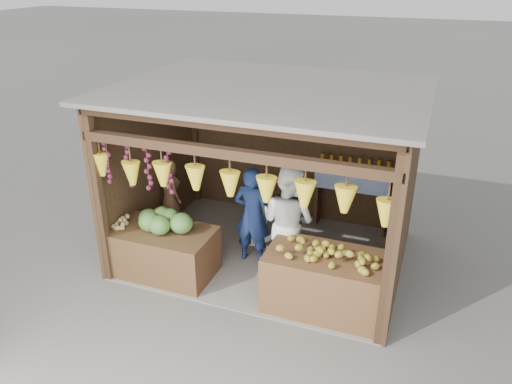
% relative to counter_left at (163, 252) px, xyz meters
% --- Properties ---
extents(ground, '(80.00, 80.00, 0.00)m').
position_rel_counter_left_xyz_m(ground, '(1.27, 1.02, -0.36)').
color(ground, '#514F49').
rests_on(ground, ground).
extents(stall_structure, '(4.30, 3.30, 2.66)m').
position_rel_counter_left_xyz_m(stall_structure, '(1.24, 0.98, 1.31)').
color(stall_structure, slate).
rests_on(stall_structure, ground).
extents(back_shelf, '(1.25, 0.32, 1.32)m').
position_rel_counter_left_xyz_m(back_shelf, '(2.32, 2.31, 0.52)').
color(back_shelf, '#382314').
rests_on(back_shelf, ground).
extents(counter_left, '(1.50, 0.85, 0.71)m').
position_rel_counter_left_xyz_m(counter_left, '(0.00, 0.00, 0.00)').
color(counter_left, '#462917').
rests_on(counter_left, ground).
extents(counter_right, '(1.52, 0.85, 0.82)m').
position_rel_counter_left_xyz_m(counter_right, '(2.41, 0.01, 0.05)').
color(counter_right, '#4F301A').
rests_on(counter_right, ground).
extents(stool, '(0.29, 0.29, 0.27)m').
position_rel_counter_left_xyz_m(stool, '(-0.51, 1.16, -0.22)').
color(stool, black).
rests_on(stool, ground).
extents(man_standing, '(0.57, 0.38, 1.55)m').
position_rel_counter_left_xyz_m(man_standing, '(1.11, 0.77, 0.42)').
color(man_standing, '#152450').
rests_on(man_standing, ground).
extents(woman_standing, '(1.00, 0.88, 1.73)m').
position_rel_counter_left_xyz_m(woman_standing, '(1.71, 0.63, 0.51)').
color(woman_standing, white).
rests_on(woman_standing, ground).
extents(vendor_seated, '(0.62, 0.58, 1.07)m').
position_rel_counter_left_xyz_m(vendor_seated, '(-0.51, 1.16, 0.45)').
color(vendor_seated, brown).
rests_on(vendor_seated, stool).
extents(melon_pile, '(1.00, 0.50, 0.32)m').
position_rel_counter_left_xyz_m(melon_pile, '(-0.01, 0.03, 0.52)').
color(melon_pile, '#1B5316').
rests_on(melon_pile, counter_left).
extents(tanfruit_pile, '(0.34, 0.40, 0.13)m').
position_rel_counter_left_xyz_m(tanfruit_pile, '(-0.60, -0.07, 0.42)').
color(tanfruit_pile, olive).
rests_on(tanfruit_pile, counter_left).
extents(mango_pile, '(1.40, 0.64, 0.22)m').
position_rel_counter_left_xyz_m(mango_pile, '(2.44, -0.01, 0.57)').
color(mango_pile, '#B46818').
rests_on(mango_pile, counter_right).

